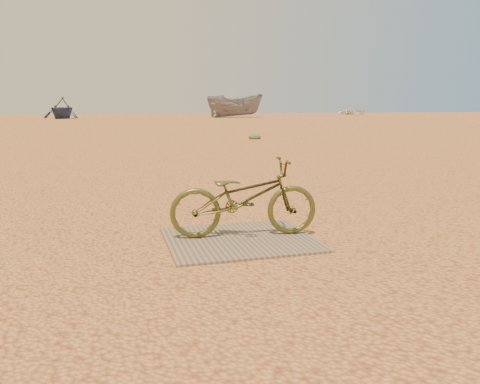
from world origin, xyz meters
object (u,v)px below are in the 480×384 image
object	(u,v)px
plywood_board	(240,239)
bicycle	(244,198)
boat_mid_right	(235,106)
boat_far_left	(62,108)
boat_far_right	(354,111)

from	to	relation	value
plywood_board	bicycle	distance (m)	0.40
plywood_board	boat_mid_right	bearing A→B (deg)	74.73
boat_far_left	boat_mid_right	distance (m)	15.97
bicycle	boat_far_left	distance (m)	41.22
plywood_board	bicycle	bearing A→B (deg)	52.97
boat_far_left	boat_mid_right	size ratio (longest dim) A/B	0.63
bicycle	boat_mid_right	bearing A→B (deg)	-8.67
boat_far_left	boat_mid_right	bearing A→B (deg)	21.63
boat_far_right	bicycle	bearing A→B (deg)	-131.30
plywood_board	boat_far_left	bearing A→B (deg)	96.83
boat_far_left	boat_far_right	bearing A→B (deg)	35.76
bicycle	boat_far_left	size ratio (longest dim) A/B	0.39
bicycle	boat_far_right	world-z (taller)	boat_far_right
boat_mid_right	boat_far_right	world-z (taller)	boat_mid_right
boat_far_left	boat_mid_right	xyz separation A→B (m)	(15.96, -0.53, 0.16)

